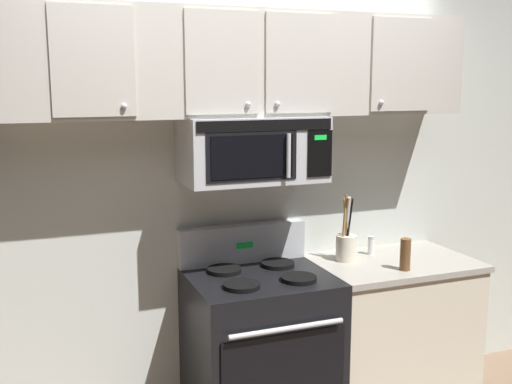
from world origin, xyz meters
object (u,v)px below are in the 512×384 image
(over_range_microwave, at_px, (253,149))
(salt_shaker, at_px, (371,246))
(pepper_mill, at_px, (405,254))
(utensil_crock_cream, at_px, (346,244))
(stove_range, at_px, (260,351))

(over_range_microwave, relative_size, salt_shaker, 6.77)
(salt_shaker, relative_size, pepper_mill, 0.63)
(over_range_microwave, height_order, pepper_mill, over_range_microwave)
(utensil_crock_cream, distance_m, salt_shaker, 0.22)
(over_range_microwave, distance_m, salt_shaker, 1.00)
(over_range_microwave, relative_size, pepper_mill, 4.24)
(pepper_mill, bearing_deg, utensil_crock_cream, 126.88)
(utensil_crock_cream, distance_m, pepper_mill, 0.35)
(salt_shaker, height_order, pepper_mill, pepper_mill)
(salt_shaker, bearing_deg, pepper_mill, -88.83)
(over_range_microwave, bearing_deg, stove_range, -89.86)
(over_range_microwave, distance_m, utensil_crock_cream, 0.81)
(stove_range, relative_size, salt_shaker, 9.97)
(pepper_mill, bearing_deg, over_range_microwave, 158.86)
(over_range_microwave, bearing_deg, utensil_crock_cream, -2.16)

